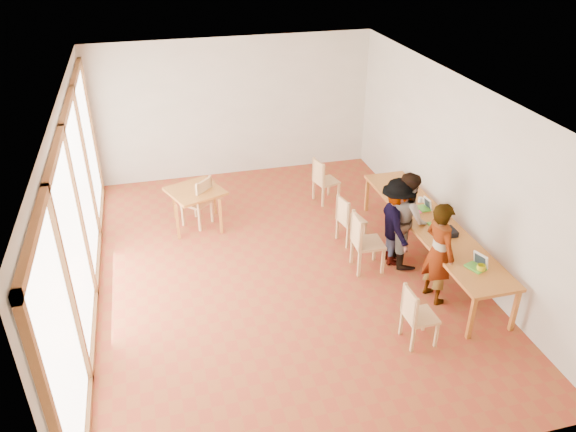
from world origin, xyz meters
name	(u,v)px	position (x,y,z in m)	size (l,w,h in m)	color
ground	(279,269)	(0.00, 0.00, 0.00)	(8.00, 8.00, 0.00)	brown
wall_back	(234,108)	(0.00, 4.00, 1.50)	(6.00, 0.10, 3.00)	beige
wall_front	(379,371)	(0.00, -4.00, 1.50)	(6.00, 0.10, 3.00)	beige
wall_right	(454,168)	(3.00, 0.00, 1.50)	(0.10, 8.00, 3.00)	beige
window_wall	(77,212)	(-2.96, 0.00, 1.50)	(0.10, 8.00, 3.00)	white
ceiling	(277,92)	(0.00, 0.00, 3.02)	(6.00, 8.00, 0.04)	white
communal_table	(431,225)	(2.50, -0.39, 0.70)	(0.80, 4.00, 0.75)	#C16B2A
side_table	(195,194)	(-1.15, 1.79, 0.67)	(0.90, 0.90, 0.75)	#C16B2A
chair_near	(415,311)	(1.36, -2.19, 0.54)	(0.42, 0.42, 0.47)	tan
chair_mid	(362,237)	(1.31, -0.33, 0.62)	(0.50, 0.50, 0.54)	tan
chair_far	(347,215)	(1.37, 0.52, 0.55)	(0.49, 0.49, 0.48)	tan
chair_empty	(322,177)	(1.41, 2.12, 0.57)	(0.52, 0.52, 0.49)	tan
chair_spare	(200,197)	(-1.06, 1.78, 0.59)	(0.64, 0.64, 0.52)	tan
person_near	(439,253)	(2.11, -1.35, 0.82)	(0.60, 0.39, 1.64)	gray
person_mid	(406,218)	(2.10, -0.26, 0.81)	(0.79, 0.62, 1.63)	gray
person_far	(396,222)	(1.92, -0.27, 0.77)	(0.99, 0.57, 1.54)	gray
laptop_near	(478,264)	(2.53, -1.74, 0.81)	(0.30, 0.32, 0.22)	green
laptop_mid	(439,223)	(2.54, -0.54, 0.81)	(0.23, 0.26, 0.22)	green
laptop_far	(425,206)	(2.61, 0.07, 0.80)	(0.22, 0.25, 0.20)	green
yellow_mug	(481,268)	(2.52, -1.84, 0.80)	(0.13, 0.13, 0.10)	#CFC20F
green_bottle	(399,185)	(2.42, 0.77, 0.89)	(0.07, 0.07, 0.28)	#116329
clear_glass	(420,200)	(2.64, 0.32, 0.80)	(0.07, 0.07, 0.09)	silver
condiment_cup	(423,200)	(2.70, 0.31, 0.78)	(0.08, 0.08, 0.06)	white
pink_phone	(419,212)	(2.46, -0.02, 0.76)	(0.05, 0.10, 0.01)	#DA3374
black_pouch	(450,232)	(2.60, -0.81, 0.80)	(0.16, 0.26, 0.09)	black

